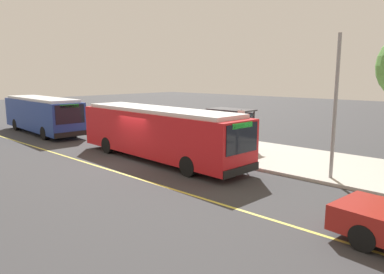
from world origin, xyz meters
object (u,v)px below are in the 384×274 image
Objects in this scene: transit_bus_main at (158,132)px; route_sign_post at (241,128)px; transit_bus_second at (42,114)px; pedestrian_commuter at (203,134)px; waiting_bench at (233,140)px.

transit_bus_main is 4.30× the size of route_sign_post.
transit_bus_second is at bearing -172.14° from route_sign_post.
route_sign_post is 1.66× the size of pedestrian_commuter.
pedestrian_commuter is (14.45, 3.65, -0.50)m from transit_bus_second.
transit_bus_second is 6.65× the size of waiting_bench.
pedestrian_commuter is at bearing 162.68° from route_sign_post.
transit_bus_main is 1.13× the size of transit_bus_second.
pedestrian_commuter is (-1.17, -1.58, 0.48)m from waiting_bench.
route_sign_post is (3.97, 2.34, 0.34)m from transit_bus_main.
transit_bus_main is 14.15m from transit_bus_second.
waiting_bench is 0.57× the size of route_sign_post.
transit_bus_second reaches higher than waiting_bench.
transit_bus_main is 5.36m from waiting_bench.
transit_bus_second is at bearing -161.51° from waiting_bench.
transit_bus_second is 3.80× the size of route_sign_post.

